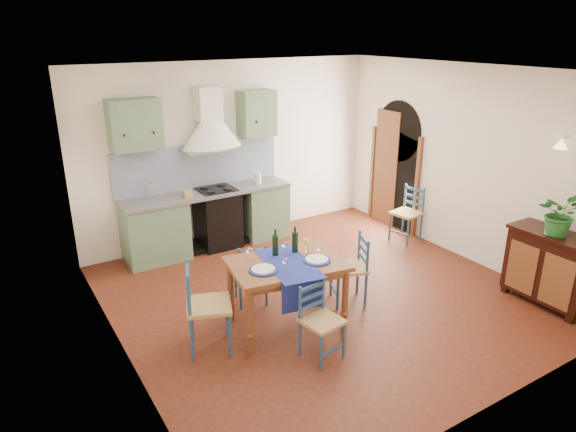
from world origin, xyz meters
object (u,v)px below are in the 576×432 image
object	(u,v)px
dining_table	(287,270)
potted_plant	(559,213)
sideboard	(551,266)
chair_near	(320,321)

from	to	relation	value
dining_table	potted_plant	bearing A→B (deg)	-22.98
sideboard	dining_table	bearing A→B (deg)	157.29
chair_near	potted_plant	size ratio (longest dim) A/B	1.50
potted_plant	sideboard	bearing A→B (deg)	-0.43
chair_near	dining_table	bearing A→B (deg)	88.32
potted_plant	dining_table	bearing A→B (deg)	157.02
dining_table	sideboard	size ratio (longest dim) A/B	1.32
dining_table	chair_near	xyz separation A→B (m)	(-0.02, -0.67, -0.30)
dining_table	potted_plant	size ratio (longest dim) A/B	2.57
chair_near	potted_plant	xyz separation A→B (m)	(2.99, -0.59, 0.79)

